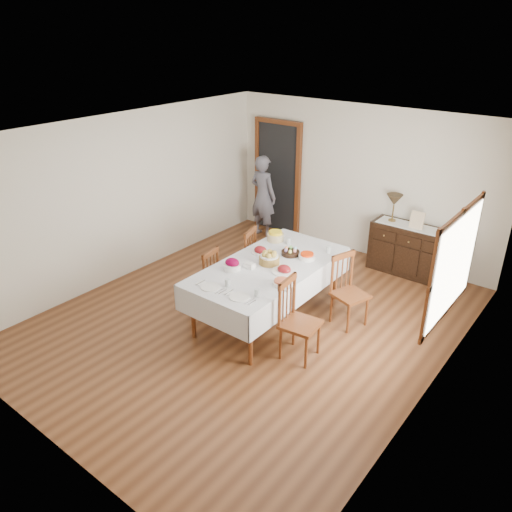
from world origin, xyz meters
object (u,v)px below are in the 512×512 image
Objects in this scene: chair_left_near at (204,278)px; table_lamp at (394,201)px; person at (263,194)px; sideboard at (413,251)px; chair_right_near at (297,319)px; chair_right_far at (348,290)px; chair_left_far at (242,258)px; dining_table at (269,271)px.

table_lamp is at bearing 144.27° from chair_left_near.
sideboard is at bearing -172.41° from person.
sideboard is (0.26, 3.02, -0.11)m from chair_right_near.
chair_right_near is 3.93m from person.
chair_right_far is 3.35m from person.
dining_table is at bearing 47.32° from chair_left_far.
sideboard is 0.88m from table_lamp.
chair_right_far is at bearing -12.95° from chair_right_near.
dining_table is at bearing 139.16° from chair_right_far.
chair_right_far is at bearing -81.74° from table_lamp.
sideboard is at bearing -0.67° from table_lamp.
chair_right_far is at bearing 151.83° from person.
chair_right_near is 3.03m from sideboard.
dining_table is at bearing -104.26° from table_lamp.
chair_right_near is 1.04× the size of chair_right_far.
person reaches higher than table_lamp.
table_lamp is (1.47, 2.08, 0.68)m from chair_left_far.
chair_right_far is (1.82, 0.90, 0.04)m from chair_left_near.
table_lamp is at bearing 129.82° from chair_left_far.
table_lamp is at bearing -171.75° from person.
chair_right_near is at bearing -86.97° from table_lamp.
chair_right_far is (0.12, 1.06, -0.02)m from chair_right_near.
person reaches higher than chair_left_far.
chair_right_far is 2.19× the size of table_lamp.
chair_left_near is 1.70m from chair_right_near.
dining_table is 1.10m from chair_right_far.
table_lamp reaches higher than dining_table.
dining_table is at bearing 133.11° from person.
chair_left_far reaches higher than dining_table.
chair_left_far is at bearing 123.24° from person.
table_lamp reaches higher than chair_left_near.
chair_right_far reaches higher than dining_table.
table_lamp is (-0.16, 3.02, 0.66)m from chair_right_near.
chair_right_far is at bearing 30.89° from dining_table.
person is at bearing -176.03° from table_lamp.
chair_right_near is 2.26× the size of table_lamp.
chair_left_near is 0.93× the size of chair_right_far.
table_lamp is at bearing 26.44° from chair_right_far.
table_lamp is (0.64, 2.52, 0.47)m from dining_table.
chair_left_near is (-0.90, -0.35, -0.25)m from dining_table.
person is (-1.89, 2.34, 0.12)m from dining_table.
chair_left_near is 0.93× the size of chair_left_far.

